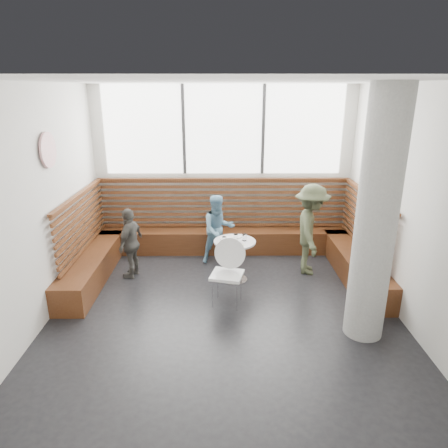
{
  "coord_description": "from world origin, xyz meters",
  "views": [
    {
      "loc": [
        -0.04,
        -5.21,
        3.11
      ],
      "look_at": [
        0.0,
        1.0,
        1.0
      ],
      "focal_mm": 32.0,
      "sensor_mm": 36.0,
      "label": 1
    }
  ],
  "objects_px": {
    "cafe_chair": "(227,267)",
    "adult_man": "(311,230)",
    "concrete_column": "(376,219)",
    "child_left": "(131,243)",
    "cafe_table": "(235,252)",
    "child_back": "(218,229)"
  },
  "relations": [
    {
      "from": "concrete_column",
      "to": "adult_man",
      "type": "distance_m",
      "value": 2.08
    },
    {
      "from": "cafe_chair",
      "to": "adult_man",
      "type": "distance_m",
      "value": 1.82
    },
    {
      "from": "child_back",
      "to": "child_left",
      "type": "distance_m",
      "value": 1.61
    },
    {
      "from": "cafe_table",
      "to": "cafe_chair",
      "type": "bearing_deg",
      "value": -100.77
    },
    {
      "from": "cafe_table",
      "to": "cafe_chair",
      "type": "height_order",
      "value": "cafe_chair"
    },
    {
      "from": "concrete_column",
      "to": "cafe_chair",
      "type": "xyz_separation_m",
      "value": [
        -1.81,
        0.83,
        -1.01
      ]
    },
    {
      "from": "concrete_column",
      "to": "child_back",
      "type": "relative_size",
      "value": 2.48
    },
    {
      "from": "adult_man",
      "to": "child_left",
      "type": "relative_size",
      "value": 1.3
    },
    {
      "from": "cafe_chair",
      "to": "child_back",
      "type": "bearing_deg",
      "value": 108.88
    },
    {
      "from": "child_left",
      "to": "adult_man",
      "type": "bearing_deg",
      "value": 108.2
    },
    {
      "from": "adult_man",
      "to": "child_back",
      "type": "height_order",
      "value": "adult_man"
    },
    {
      "from": "cafe_chair",
      "to": "child_left",
      "type": "bearing_deg",
      "value": 164.22
    },
    {
      "from": "cafe_table",
      "to": "child_back",
      "type": "xyz_separation_m",
      "value": [
        -0.28,
        0.79,
        0.13
      ]
    },
    {
      "from": "child_left",
      "to": "child_back",
      "type": "bearing_deg",
      "value": 127.48
    },
    {
      "from": "concrete_column",
      "to": "cafe_table",
      "type": "xyz_separation_m",
      "value": [
        -1.67,
        1.56,
        -1.09
      ]
    },
    {
      "from": "concrete_column",
      "to": "cafe_chair",
      "type": "relative_size",
      "value": 3.22
    },
    {
      "from": "child_back",
      "to": "adult_man",
      "type": "bearing_deg",
      "value": -34.34
    },
    {
      "from": "cafe_chair",
      "to": "cafe_table",
      "type": "bearing_deg",
      "value": 92.9
    },
    {
      "from": "cafe_table",
      "to": "child_left",
      "type": "bearing_deg",
      "value": 173.8
    },
    {
      "from": "child_back",
      "to": "cafe_chair",
      "type": "bearing_deg",
      "value": -103.08
    },
    {
      "from": "child_left",
      "to": "concrete_column",
      "type": "bearing_deg",
      "value": 78.77
    },
    {
      "from": "cafe_chair",
      "to": "adult_man",
      "type": "bearing_deg",
      "value": 49.41
    }
  ]
}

